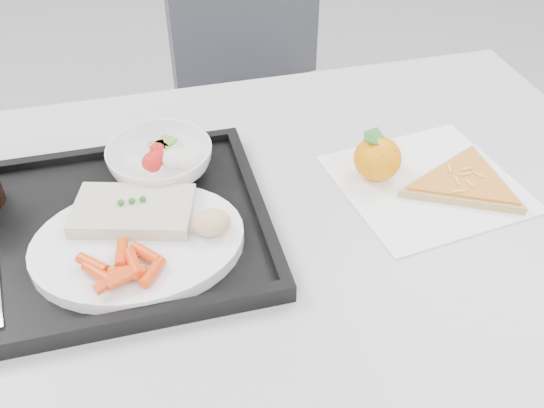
% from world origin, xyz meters
% --- Properties ---
extents(table, '(1.20, 0.80, 0.75)m').
position_xyz_m(table, '(0.00, 0.30, 0.68)').
color(table, silver).
rests_on(table, ground).
extents(chair, '(0.51, 0.51, 0.93)m').
position_xyz_m(chair, '(0.19, 1.06, 0.54)').
color(chair, '#35363B').
rests_on(chair, ground).
extents(tray, '(0.45, 0.35, 0.03)m').
position_xyz_m(tray, '(-0.20, 0.33, 0.76)').
color(tray, black).
rests_on(tray, table).
extents(dinner_plate, '(0.27, 0.27, 0.02)m').
position_xyz_m(dinner_plate, '(-0.14, 0.28, 0.77)').
color(dinner_plate, white).
rests_on(dinner_plate, tray).
extents(fish_fillet, '(0.17, 0.13, 0.03)m').
position_xyz_m(fish_fillet, '(-0.14, 0.32, 0.79)').
color(fish_fillet, beige).
rests_on(fish_fillet, dinner_plate).
extents(bread_roll, '(0.06, 0.06, 0.03)m').
position_xyz_m(bread_roll, '(-0.05, 0.27, 0.80)').
color(bread_roll, '#D8BC84').
rests_on(bread_roll, dinner_plate).
extents(salad_bowl, '(0.15, 0.15, 0.05)m').
position_xyz_m(salad_bowl, '(-0.10, 0.43, 0.79)').
color(salad_bowl, white).
rests_on(salad_bowl, tray).
extents(napkin, '(0.28, 0.27, 0.00)m').
position_xyz_m(napkin, '(0.28, 0.33, 0.75)').
color(napkin, white).
rests_on(napkin, table).
extents(tangerine, '(0.08, 0.08, 0.07)m').
position_xyz_m(tangerine, '(0.21, 0.36, 0.79)').
color(tangerine, orange).
rests_on(tangerine, napkin).
extents(pizza_slice, '(0.21, 0.21, 0.02)m').
position_xyz_m(pizza_slice, '(0.33, 0.30, 0.76)').
color(pizza_slice, tan).
rests_on(pizza_slice, napkin).
extents(carrot_pile, '(0.10, 0.08, 0.02)m').
position_xyz_m(carrot_pile, '(-0.16, 0.22, 0.80)').
color(carrot_pile, '#EC3E0D').
rests_on(carrot_pile, dinner_plate).
extents(salad_contents, '(0.08, 0.08, 0.03)m').
position_xyz_m(salad_contents, '(-0.09, 0.42, 0.80)').
color(salad_contents, red).
rests_on(salad_contents, salad_bowl).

